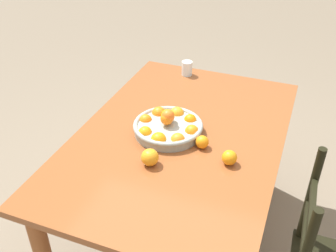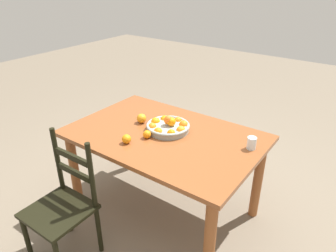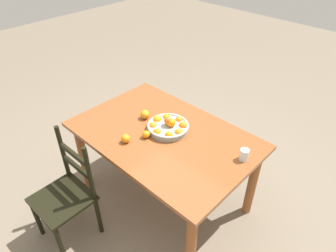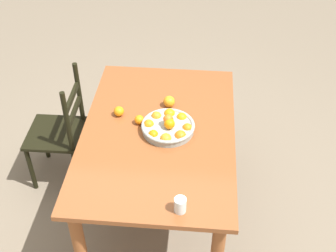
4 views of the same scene
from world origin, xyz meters
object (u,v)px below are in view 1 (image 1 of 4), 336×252
at_px(dining_table, 180,153).
at_px(fruit_bowl, 168,126).
at_px(orange_loose_1, 229,158).
at_px(orange_loose_2, 202,142).
at_px(orange_loose_0, 150,157).
at_px(drinking_glass, 187,68).

height_order(dining_table, fruit_bowl, fruit_bowl).
height_order(orange_loose_1, orange_loose_2, orange_loose_1).
height_order(orange_loose_0, drinking_glass, drinking_glass).
relative_size(orange_loose_0, drinking_glass, 0.88).
distance_m(fruit_bowl, orange_loose_1, 0.37).
bearing_deg(orange_loose_2, orange_loose_1, 63.80).
distance_m(orange_loose_0, orange_loose_2, 0.27).
bearing_deg(orange_loose_0, fruit_bowl, -176.48).
xyz_separation_m(orange_loose_0, orange_loose_2, (-0.21, 0.18, -0.01)).
xyz_separation_m(fruit_bowl, orange_loose_2, (0.06, 0.20, -0.01)).
bearing_deg(fruit_bowl, dining_table, 97.14).
bearing_deg(fruit_bowl, drinking_glass, -169.32).
bearing_deg(orange_loose_0, orange_loose_1, 111.91).
bearing_deg(orange_loose_2, dining_table, -116.36).
xyz_separation_m(orange_loose_0, orange_loose_1, (-0.13, 0.33, -0.01)).
distance_m(orange_loose_1, orange_loose_2, 0.17).
bearing_deg(orange_loose_0, drinking_glass, -171.37).
height_order(fruit_bowl, orange_loose_2, fruit_bowl).
bearing_deg(fruit_bowl, orange_loose_2, 73.55).
height_order(orange_loose_0, orange_loose_2, orange_loose_0).
height_order(dining_table, orange_loose_0, orange_loose_0).
relative_size(fruit_bowl, drinking_glass, 3.84).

